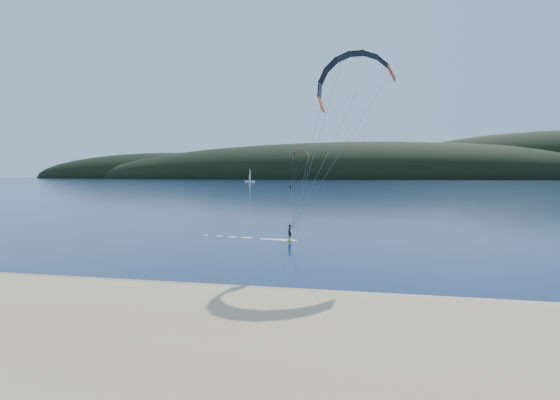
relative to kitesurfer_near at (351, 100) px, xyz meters
name	(u,v)px	position (x,y,z in m)	size (l,w,h in m)	color
ground	(184,312)	(-6.24, -20.65, -13.09)	(1800.00, 1800.00, 0.00)	#081D3C
wet_sand	(217,290)	(-6.24, -16.15, -13.04)	(220.00, 2.50, 0.10)	#907154
headland	(388,179)	(-5.61, 724.64, -13.09)	(1200.00, 310.00, 140.00)	black
kitesurfer_near	(351,100)	(0.00, 0.00, 0.00)	(21.52, 9.15, 16.99)	#C7F11C
kitesurfer_far	(301,159)	(-36.69, 170.83, 0.66)	(10.28, 7.99, 16.11)	#C7F11C
sailboat	(250,181)	(-120.81, 373.11, -12.17)	(8.82, 5.65, 12.49)	white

